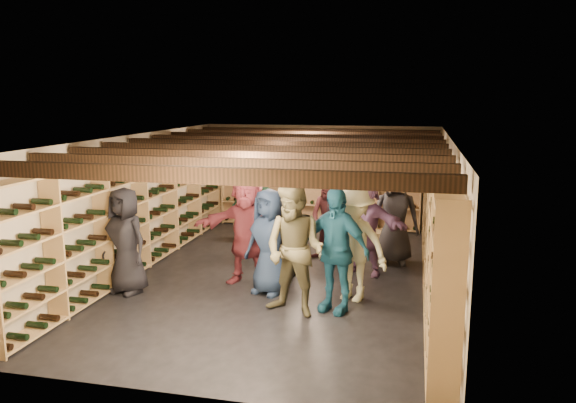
{
  "coord_description": "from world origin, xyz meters",
  "views": [
    {
      "loc": [
        2.22,
        -9.02,
        3.09
      ],
      "look_at": [
        0.1,
        0.2,
        1.3
      ],
      "focal_mm": 35.0,
      "sensor_mm": 36.0,
      "label": 1
    }
  ],
  "objects_px": {
    "person_0": "(126,241)",
    "person_6": "(269,242)",
    "person_1": "(285,223)",
    "person_12": "(395,216)",
    "person_5": "(247,228)",
    "person_8": "(329,219)",
    "crate_loose": "(382,236)",
    "crate_stack_left": "(248,229)",
    "person_4": "(335,250)",
    "person_2": "(295,250)",
    "person_3": "(353,244)",
    "crate_stack_right": "(268,238)",
    "person_11": "(364,225)",
    "person_10": "(256,210)"
  },
  "relations": [
    {
      "from": "person_2",
      "to": "person_6",
      "type": "relative_size",
      "value": 1.13
    },
    {
      "from": "person_6",
      "to": "person_2",
      "type": "bearing_deg",
      "value": -29.93
    },
    {
      "from": "crate_stack_left",
      "to": "person_11",
      "type": "distance_m",
      "value": 3.19
    },
    {
      "from": "person_2",
      "to": "person_5",
      "type": "relative_size",
      "value": 1.02
    },
    {
      "from": "crate_stack_right",
      "to": "person_4",
      "type": "bearing_deg",
      "value": -58.45
    },
    {
      "from": "person_5",
      "to": "person_1",
      "type": "bearing_deg",
      "value": 47.54
    },
    {
      "from": "person_0",
      "to": "person_4",
      "type": "xyz_separation_m",
      "value": [
        3.32,
        -0.03,
        0.07
      ]
    },
    {
      "from": "crate_stack_right",
      "to": "person_12",
      "type": "relative_size",
      "value": 0.31
    },
    {
      "from": "person_0",
      "to": "person_10",
      "type": "bearing_deg",
      "value": 79.15
    },
    {
      "from": "person_1",
      "to": "person_12",
      "type": "distance_m",
      "value": 2.15
    },
    {
      "from": "person_4",
      "to": "person_6",
      "type": "relative_size",
      "value": 1.09
    },
    {
      "from": "crate_stack_right",
      "to": "person_12",
      "type": "bearing_deg",
      "value": -6.02
    },
    {
      "from": "person_2",
      "to": "person_3",
      "type": "distance_m",
      "value": 1.07
    },
    {
      "from": "person_3",
      "to": "crate_stack_right",
      "type": "bearing_deg",
      "value": 150.52
    },
    {
      "from": "person_2",
      "to": "person_3",
      "type": "relative_size",
      "value": 1.08
    },
    {
      "from": "person_2",
      "to": "person_12",
      "type": "xyz_separation_m",
      "value": [
        1.28,
        2.87,
        -0.05
      ]
    },
    {
      "from": "person_5",
      "to": "person_8",
      "type": "bearing_deg",
      "value": 52.77
    },
    {
      "from": "person_0",
      "to": "person_4",
      "type": "height_order",
      "value": "person_4"
    },
    {
      "from": "person_4",
      "to": "person_12",
      "type": "bearing_deg",
      "value": 95.0
    },
    {
      "from": "person_6",
      "to": "person_11",
      "type": "relative_size",
      "value": 0.95
    },
    {
      "from": "person_6",
      "to": "person_3",
      "type": "bearing_deg",
      "value": 23.61
    },
    {
      "from": "person_3",
      "to": "person_11",
      "type": "relative_size",
      "value": 1.0
    },
    {
      "from": "crate_stack_left",
      "to": "person_3",
      "type": "distance_m",
      "value": 4.01
    },
    {
      "from": "person_8",
      "to": "person_2",
      "type": "bearing_deg",
      "value": -67.29
    },
    {
      "from": "person_11",
      "to": "person_12",
      "type": "relative_size",
      "value": 0.98
    },
    {
      "from": "person_1",
      "to": "person_12",
      "type": "xyz_separation_m",
      "value": [
        1.82,
        1.14,
        -0.02
      ]
    },
    {
      "from": "person_1",
      "to": "person_2",
      "type": "xyz_separation_m",
      "value": [
        0.55,
        -1.73,
        0.03
      ]
    },
    {
      "from": "person_6",
      "to": "person_12",
      "type": "xyz_separation_m",
      "value": [
        1.86,
        2.11,
        0.06
      ]
    },
    {
      "from": "person_1",
      "to": "person_10",
      "type": "height_order",
      "value": "person_1"
    },
    {
      "from": "person_12",
      "to": "person_3",
      "type": "bearing_deg",
      "value": -110.18
    },
    {
      "from": "person_4",
      "to": "person_6",
      "type": "bearing_deg",
      "value": 176.89
    },
    {
      "from": "person_0",
      "to": "person_6",
      "type": "height_order",
      "value": "person_0"
    },
    {
      "from": "person_1",
      "to": "person_8",
      "type": "xyz_separation_m",
      "value": [
        0.63,
        0.95,
        -0.09
      ]
    },
    {
      "from": "person_2",
      "to": "person_10",
      "type": "distance_m",
      "value": 3.19
    },
    {
      "from": "person_1",
      "to": "person_8",
      "type": "distance_m",
      "value": 1.14
    },
    {
      "from": "person_5",
      "to": "person_2",
      "type": "bearing_deg",
      "value": -48.29
    },
    {
      "from": "crate_stack_left",
      "to": "person_8",
      "type": "xyz_separation_m",
      "value": [
        1.93,
        -1.11,
        0.57
      ]
    },
    {
      "from": "person_1",
      "to": "person_6",
      "type": "distance_m",
      "value": 0.97
    },
    {
      "from": "person_2",
      "to": "person_5",
      "type": "height_order",
      "value": "person_2"
    },
    {
      "from": "person_3",
      "to": "person_11",
      "type": "bearing_deg",
      "value": 108.82
    },
    {
      "from": "crate_loose",
      "to": "person_8",
      "type": "xyz_separation_m",
      "value": [
        -0.87,
        -1.84,
        0.74
      ]
    },
    {
      "from": "person_3",
      "to": "crate_stack_left",
      "type": "bearing_deg",
      "value": 151.35
    },
    {
      "from": "person_5",
      "to": "person_10",
      "type": "xyz_separation_m",
      "value": [
        -0.34,
        1.7,
        -0.05
      ]
    },
    {
      "from": "crate_stack_right",
      "to": "person_8",
      "type": "bearing_deg",
      "value": -19.07
    },
    {
      "from": "person_3",
      "to": "person_6",
      "type": "xyz_separation_m",
      "value": [
        -1.32,
        -0.01,
        -0.04
      ]
    },
    {
      "from": "crate_stack_left",
      "to": "person_1",
      "type": "distance_m",
      "value": 2.52
    },
    {
      "from": "crate_loose",
      "to": "crate_stack_left",
      "type": "bearing_deg",
      "value": -165.33
    },
    {
      "from": "person_2",
      "to": "crate_stack_left",
      "type": "bearing_deg",
      "value": 133.79
    },
    {
      "from": "person_4",
      "to": "person_8",
      "type": "height_order",
      "value": "person_4"
    },
    {
      "from": "crate_stack_left",
      "to": "person_12",
      "type": "height_order",
      "value": "person_12"
    }
  ]
}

